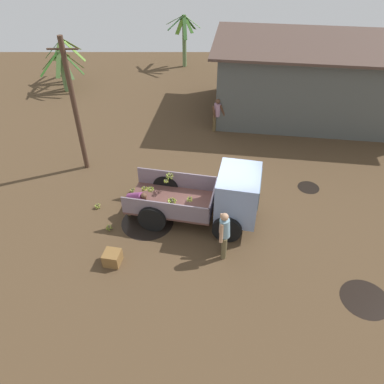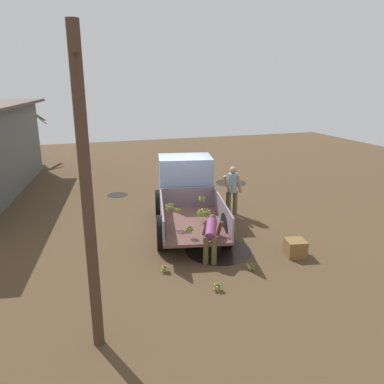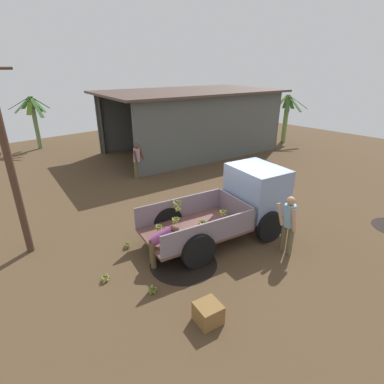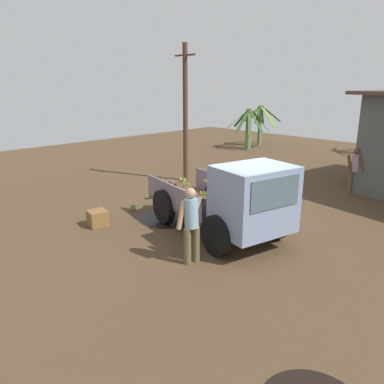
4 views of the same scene
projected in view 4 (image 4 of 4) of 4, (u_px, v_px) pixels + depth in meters
The scene contains 13 objects.
ground at pixel (246, 238), 9.76m from camera, with size 36.00×36.00×0.00m, color #4D3925.
mud_patch_1 at pixel (168, 217), 11.25m from camera, with size 1.83×1.83×0.01m, color black.
cargo_truck at pixel (239, 202), 9.25m from camera, with size 4.72×2.75×2.07m.
utility_pole at pixel (185, 113), 14.77m from camera, with size 1.09×0.19×5.35m.
banana_palm_0 at pixel (248, 128), 22.51m from camera, with size 2.42×2.29×2.41m.
banana_palm_3 at pixel (260, 123), 23.69m from camera, with size 2.36×2.34×2.54m.
person_foreground_visitor at pixel (191, 222), 8.21m from camera, with size 0.40×0.71×1.74m.
person_worker_loading at pixel (168, 190), 11.61m from camera, with size 0.82×0.73×1.12m.
person_bystander_near_shed at pixel (355, 168), 13.48m from camera, with size 0.70×0.46×1.69m.
banana_bunch_on_ground_0 at pixel (149, 196), 13.06m from camera, with size 0.22×0.22×0.18m.
banana_bunch_on_ground_1 at pixel (192, 197), 12.86m from camera, with size 0.22×0.22×0.18m.
banana_bunch_on_ground_2 at pixel (133, 207), 11.85m from camera, with size 0.24×0.23×0.19m.
wooden_crate_0 at pixel (98, 218), 10.57m from camera, with size 0.51×0.51×0.44m, color brown.
Camera 4 is at (5.48, -7.31, 3.91)m, focal length 35.00 mm.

